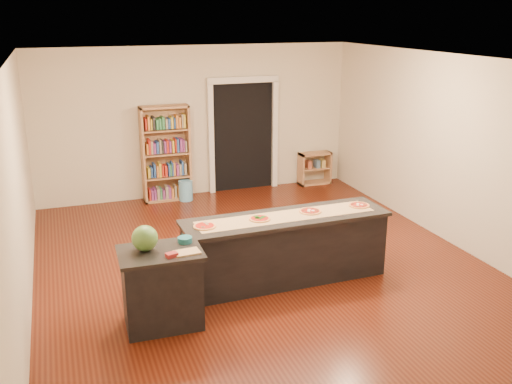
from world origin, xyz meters
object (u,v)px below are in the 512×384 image
object	(u,v)px
low_shelf	(315,168)
waste_bin	(186,190)
watermelon	(145,238)
side_counter	(162,288)
kitchen_island	(285,248)
bookshelf	(166,154)

from	to	relation	value
low_shelf	waste_bin	bearing A→B (deg)	-176.41
waste_bin	low_shelf	bearing A→B (deg)	3.59
low_shelf	watermelon	bearing A→B (deg)	-133.20
side_counter	waste_bin	xyz separation A→B (m)	(1.24, 4.27, -0.26)
kitchen_island	watermelon	distance (m)	2.02
side_counter	watermelon	size ratio (longest dim) A/B	3.18
kitchen_island	bookshelf	distance (m)	3.95
waste_bin	watermelon	world-z (taller)	watermelon
kitchen_island	bookshelf	xyz separation A→B (m)	(-0.79, 3.85, 0.44)
side_counter	low_shelf	size ratio (longest dim) A/B	1.39
kitchen_island	side_counter	size ratio (longest dim) A/B	2.97
bookshelf	watermelon	world-z (taller)	bookshelf
kitchen_island	waste_bin	distance (m)	3.74
watermelon	kitchen_island	bearing A→B (deg)	15.26
kitchen_island	side_counter	bearing A→B (deg)	-162.60
low_shelf	watermelon	world-z (taller)	watermelon
low_shelf	waste_bin	distance (m)	2.73
bookshelf	watermelon	bearing A→B (deg)	-103.86
side_counter	bookshelf	size ratio (longest dim) A/B	0.51
kitchen_island	waste_bin	size ratio (longest dim) A/B	7.08
side_counter	low_shelf	bearing A→B (deg)	50.07
kitchen_island	low_shelf	world-z (taller)	kitchen_island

